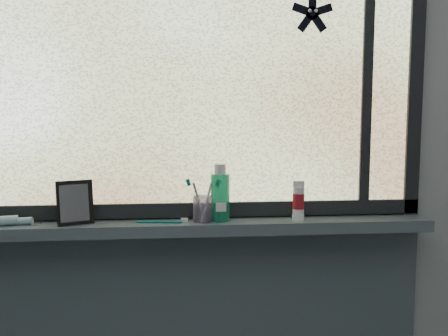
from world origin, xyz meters
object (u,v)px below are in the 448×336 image
vanity_mirror (75,202)px  mouthwash_bottle (220,192)px  toothbrush_cup (203,209)px  cream_tube (298,199)px

vanity_mirror → mouthwash_bottle: mouthwash_bottle is taller
vanity_mirror → mouthwash_bottle: 0.48m
vanity_mirror → mouthwash_bottle: bearing=-19.8°
toothbrush_cup → mouthwash_bottle: (0.06, 0.01, 0.05)m
toothbrush_cup → mouthwash_bottle: size_ratio=0.54×
mouthwash_bottle → cream_tube: size_ratio=1.66×
cream_tube → mouthwash_bottle: bearing=177.1°
vanity_mirror → cream_tube: (0.75, -0.00, -0.00)m
vanity_mirror → cream_tube: bearing=-21.3°
toothbrush_cup → mouthwash_bottle: mouthwash_bottle is taller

